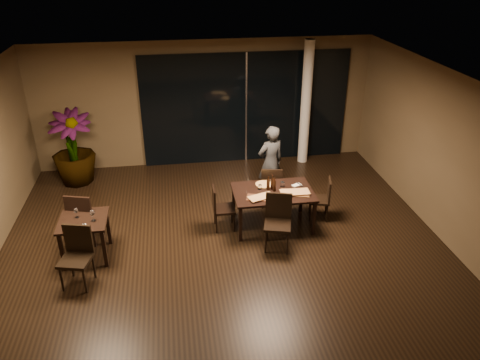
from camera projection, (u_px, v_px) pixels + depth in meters
name	position (u px, v px, depth m)	size (l,w,h in m)	color
ground	(226.00, 254.00, 8.29)	(8.00, 8.00, 0.00)	black
wall_back	(204.00, 103.00, 11.19)	(8.00, 0.10, 3.00)	brown
wall_right	(455.00, 162.00, 8.16)	(0.10, 8.00, 3.00)	brown
ceiling	(224.00, 87.00, 6.93)	(8.00, 8.00, 0.04)	white
window_panel	(246.00, 108.00, 11.31)	(5.00, 0.06, 2.70)	black
column	(306.00, 104.00, 11.16)	(0.24, 0.24, 3.00)	white
main_table	(273.00, 195.00, 8.83)	(1.50, 1.00, 0.75)	black
side_table	(84.00, 226.00, 7.95)	(0.80, 0.80, 0.75)	black
chair_main_far	(271.00, 185.00, 9.55)	(0.50, 0.50, 0.91)	black
chair_main_near	(278.00, 218.00, 8.29)	(0.57, 0.57, 1.00)	black
chair_main_left	(220.00, 206.00, 8.82)	(0.41, 0.41, 0.88)	black
chair_main_right	(323.00, 197.00, 9.17)	(0.49, 0.49, 0.85)	black
chair_side_far	(83.00, 216.00, 8.34)	(0.59, 0.59, 1.03)	black
chair_side_near	(77.00, 252.00, 7.39)	(0.56, 0.56, 0.99)	black
diner	(270.00, 163.00, 9.80)	(0.55, 0.37, 1.62)	#2A2C2F
potted_plant	(73.00, 148.00, 10.41)	(0.92, 0.92, 1.69)	#26521B
pizza_board_left	(261.00, 198.00, 8.55)	(0.52, 0.26, 0.01)	#412215
pizza_board_right	(295.00, 193.00, 8.71)	(0.55, 0.27, 0.01)	#4A2D18
oblong_pizza_left	(261.00, 197.00, 8.54)	(0.46, 0.21, 0.02)	#6C0C09
oblong_pizza_right	(295.00, 192.00, 8.71)	(0.52, 0.24, 0.02)	maroon
round_pizza	(264.00, 185.00, 9.02)	(0.32, 0.32, 0.01)	#B13D13
bottle_a	(268.00, 183.00, 8.79)	(0.06, 0.06, 0.28)	black
bottle_b	(274.00, 184.00, 8.75)	(0.06, 0.06, 0.28)	black
bottle_c	(272.00, 182.00, 8.81)	(0.06, 0.06, 0.30)	black
tumbler_left	(260.00, 187.00, 8.86)	(0.07, 0.07, 0.09)	white
tumbler_right	(282.00, 184.00, 8.95)	(0.08, 0.08, 0.10)	white
napkin_near	(301.00, 191.00, 8.77)	(0.18, 0.10, 0.01)	white
napkin_far	(297.00, 185.00, 9.00)	(0.18, 0.10, 0.01)	white
wine_glass_a	(76.00, 213.00, 7.92)	(0.08, 0.08, 0.17)	white
wine_glass_b	(93.00, 216.00, 7.82)	(0.09, 0.09, 0.19)	white
side_napkin	(81.00, 227.00, 7.68)	(0.18, 0.11, 0.01)	white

